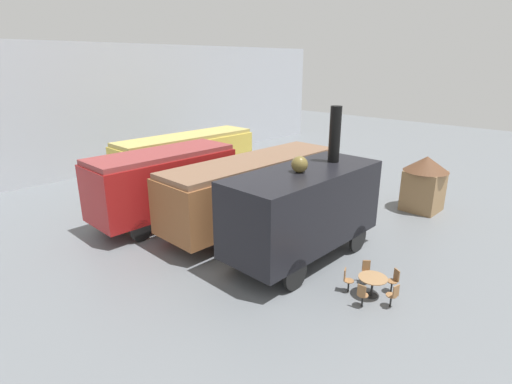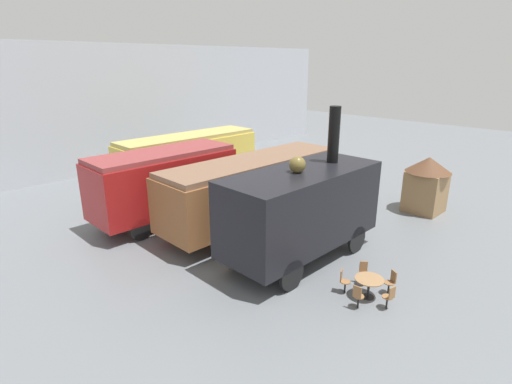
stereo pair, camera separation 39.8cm
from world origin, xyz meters
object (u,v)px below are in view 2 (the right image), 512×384
Objects in this scene: passenger_coach_wooden at (254,186)px; cafe_chair_0 at (391,281)px; visitor_person at (331,205)px; ticket_kiosk at (427,182)px; steam_locomotive at (302,206)px; passenger_coach_vintage at (189,156)px; streamlined_locomotive at (176,178)px; cafe_table_near at (369,282)px.

passenger_coach_wooden reaches higher than cafe_chair_0.
visitor_person is 5.57m from ticket_kiosk.
ticket_kiosk is (8.97, -1.24, -0.59)m from steam_locomotive.
streamlined_locomotive is at bearing -132.38° from passenger_coach_vintage.
passenger_coach_wooden is 11.34× the size of cafe_chair_0.
cafe_table_near is at bearing -134.00° from visitor_person.
visitor_person is at bearing -50.32° from streamlined_locomotive.
cafe_table_near is at bearing -88.21° from streamlined_locomotive.
passenger_coach_vintage is at bearing 77.18° from cafe_table_near.
streamlined_locomotive reaches higher than visitor_person.
streamlined_locomotive is 7.54m from steam_locomotive.
passenger_coach_vintage is 5.72× the size of visitor_person.
steam_locomotive is (0.95, -7.48, 0.17)m from streamlined_locomotive.
ticket_kiosk is (9.91, -8.72, -0.43)m from streamlined_locomotive.
passenger_coach_vintage is 15.59m from cafe_table_near.
streamlined_locomotive is 11.57m from cafe_chair_0.
cafe_chair_0 is at bearing -163.03° from ticket_kiosk.
cafe_table_near is 6.80m from visitor_person.
cafe_table_near is 0.87m from cafe_chair_0.
visitor_person is (2.98, -2.50, -1.10)m from passenger_coach_wooden.
steam_locomotive is 3.93m from cafe_table_near.
visitor_person reaches higher than cafe_table_near.
passenger_coach_wooden is 8.01m from cafe_chair_0.
passenger_coach_vintage reaches higher than visitor_person.
streamlined_locomotive reaches higher than cafe_table_near.
steam_locomotive is at bearing -106.35° from passenger_coach_wooden.
steam_locomotive is at bearing 172.10° from ticket_kiosk.
cafe_table_near is at bearing -102.82° from passenger_coach_vintage.
steam_locomotive reaches higher than cafe_table_near.
streamlined_locomotive is (-3.79, -4.15, 0.12)m from passenger_coach_vintage.
ticket_kiosk is (6.12, -12.87, -0.30)m from passenger_coach_vintage.
cafe_chair_0 is (0.15, -3.93, -1.76)m from steam_locomotive.
streamlined_locomotive is 8.02m from visitor_person.
passenger_coach_wooden is 6.00× the size of visitor_person.
visitor_person is at bearing 151.63° from ticket_kiosk.
ticket_kiosk reaches higher than visitor_person.
cafe_chair_0 is (-2.69, -15.56, -1.46)m from passenger_coach_vintage.
ticket_kiosk reaches higher than cafe_table_near.
passenger_coach_wooden is at bearing 76.75° from cafe_table_near.
streamlined_locomotive is 13.21m from ticket_kiosk.
passenger_coach_wooden is 9.36m from ticket_kiosk.
steam_locomotive is (-2.84, -11.63, 0.29)m from passenger_coach_vintage.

